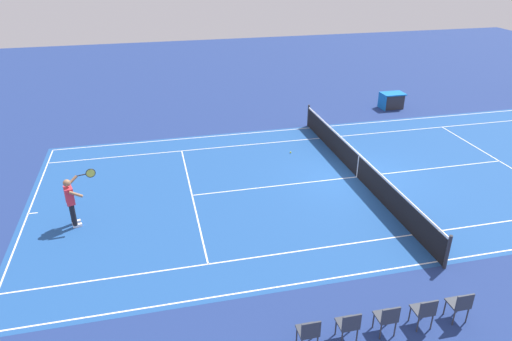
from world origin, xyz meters
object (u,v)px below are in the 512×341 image
Objects in this scene: tennis_player_near at (71,200)px; equipment_cart_tarped at (392,100)px; tennis_net at (358,166)px; spectator_chair_0 at (460,304)px; spectator_chair_4 at (309,332)px; tennis_ball at (291,152)px; spectator_chair_3 at (349,324)px; spectator_chair_1 at (425,310)px; spectator_chair_2 at (387,317)px.

tennis_player_near reaches higher than equipment_cart_tarped.
tennis_player_near reaches higher than tennis_net.
spectator_chair_4 is (3.76, 0.00, 0.00)m from spectator_chair_0.
tennis_player_near is 25.71× the size of tennis_ball.
equipment_cart_tarped is at bearing -112.55° from spectator_chair_0.
tennis_player_near reaches higher than spectator_chair_0.
spectator_chair_4 is (0.94, 0.00, 0.00)m from spectator_chair_3.
spectator_chair_0 is at bearing 180.00° from spectator_chair_3.
equipment_cart_tarped is (-9.07, -15.06, -0.08)m from spectator_chair_3.
spectator_chair_0 is (0.90, 7.66, 0.03)m from tennis_net.
tennis_ball is 0.05× the size of equipment_cart_tarped.
spectator_chair_3 is (1.88, 0.00, 0.00)m from spectator_chair_1.
tennis_player_near is 9.31m from tennis_ball.
tennis_net reaches higher than spectator_chair_2.
tennis_ball is 0.08× the size of spectator_chair_0.
spectator_chair_4 reaches higher than equipment_cart_tarped.
spectator_chair_3 is 0.70× the size of equipment_cart_tarped.
tennis_player_near reaches higher than spectator_chair_1.
tennis_net is 10.32m from tennis_player_near.
spectator_chair_3 is (-6.53, 6.57, -0.41)m from tennis_player_near.
spectator_chair_0 and spectator_chair_4 have the same top height.
tennis_net is 13.30× the size of spectator_chair_2.
tennis_net is 13.30× the size of spectator_chair_3.
spectator_chair_3 is at bearing 134.83° from tennis_player_near.
tennis_player_near is 1.93× the size of spectator_chair_4.
tennis_player_near reaches higher than spectator_chair_3.
tennis_player_near reaches higher than spectator_chair_4.
tennis_net is 13.30× the size of spectator_chair_1.
spectator_chair_2 is (0.94, 0.00, 0.00)m from spectator_chair_1.
spectator_chair_1 is at bearing 180.00° from spectator_chair_2.
tennis_player_near is 1.93× the size of spectator_chair_1.
tennis_ball is at bearing -90.02° from spectator_chair_1.
spectator_chair_0 is at bearing 180.00° from spectator_chair_4.
tennis_player_near is at bearing -37.99° from spectator_chair_1.
spectator_chair_4 is (4.66, 7.66, 0.03)m from tennis_net.
tennis_player_near is 11.44m from spectator_chair_0.
tennis_net is at bearing -173.91° from tennis_player_near.
tennis_ball is (1.84, -2.79, -0.46)m from tennis_net.
spectator_chair_3 and spectator_chair_4 have the same top height.
tennis_player_near reaches higher than tennis_ball.
spectator_chair_3 is at bearing 58.93° from equipment_cart_tarped.
spectator_chair_4 is at bearing 0.00° from spectator_chair_1.
spectator_chair_0 is 1.00× the size of spectator_chair_2.
spectator_chair_1 is at bearing 89.98° from tennis_ball.
tennis_player_near is at bearing -41.33° from spectator_chair_2.
tennis_ball is at bearing 32.64° from equipment_cart_tarped.
tennis_ball is at bearing -95.16° from spectator_chair_2.
spectator_chair_2 is at bearing 0.00° from spectator_chair_1.
spectator_chair_0 is 3.76m from spectator_chair_4.
spectator_chair_3 is 1.00× the size of spectator_chair_4.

